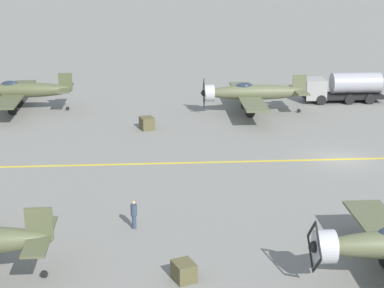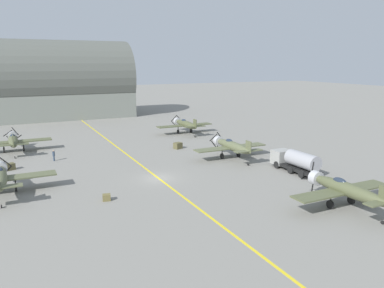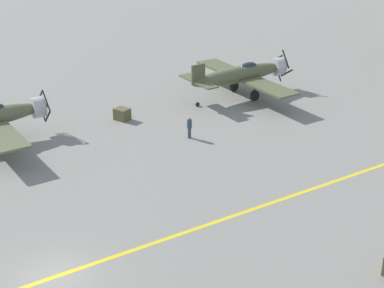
% 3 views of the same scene
% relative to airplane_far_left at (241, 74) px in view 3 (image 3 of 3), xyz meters
% --- Properties ---
extents(ground_plane, '(400.00, 400.00, 0.00)m').
position_rel_airplane_far_left_xyz_m(ground_plane, '(16.43, -24.02, -2.01)').
color(ground_plane, gray).
extents(taxiway_stripe, '(0.30, 160.00, 0.01)m').
position_rel_airplane_far_left_xyz_m(taxiway_stripe, '(16.43, -24.02, -2.01)').
color(taxiway_stripe, yellow).
rests_on(taxiway_stripe, ground).
extents(airplane_far_left, '(12.00, 9.98, 3.65)m').
position_rel_airplane_far_left_xyz_m(airplane_far_left, '(0.00, 0.00, 0.00)').
color(airplane_far_left, '#53583A').
rests_on(airplane_far_left, ground).
extents(ground_crew_walking, '(0.37, 0.37, 1.68)m').
position_rel_airplane_far_left_xyz_m(ground_crew_walking, '(5.33, -8.81, -1.10)').
color(ground_crew_walking, '#334256').
rests_on(ground_crew_walking, ground).
extents(supply_crate_outboard, '(1.39, 1.29, 0.94)m').
position_rel_airplane_far_left_xyz_m(supply_crate_outboard, '(-0.71, -11.29, -1.54)').
color(supply_crate_outboard, brown).
rests_on(supply_crate_outboard, ground).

